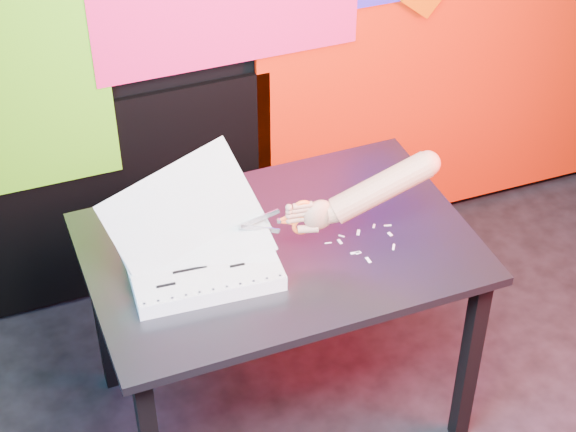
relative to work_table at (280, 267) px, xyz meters
name	(u,v)px	position (x,y,z in m)	size (l,w,h in m)	color
room	(532,191)	(0.35, -0.69, 0.69)	(3.01, 3.01, 2.71)	black
backdrop	(311,44)	(0.41, 0.78, 0.30)	(2.88, 0.05, 2.08)	red
work_table	(280,267)	(0.00, 0.00, 0.00)	(1.17, 0.79, 0.75)	black
printout_stack	(201,261)	(-0.25, -0.03, 0.13)	(0.50, 0.34, 0.39)	silver
scissors	(297,218)	(0.03, -0.06, 0.23)	(0.22, 0.04, 0.12)	#B5B6BB
hand_forearm	(371,192)	(0.25, -0.09, 0.29)	(0.45, 0.12, 0.22)	tan
paper_clippings	(364,242)	(0.24, -0.08, 0.09)	(0.23, 0.16, 0.00)	white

